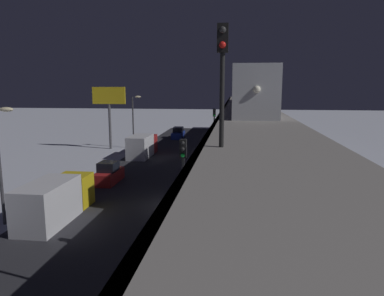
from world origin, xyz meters
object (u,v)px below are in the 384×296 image
(subway_train, at_px, (247,89))
(delivery_van, at_px, (56,200))
(sedan_blue, at_px, (178,134))
(commercial_billboard, at_px, (109,102))
(rail_signal, at_px, (222,64))
(sedan_red, at_px, (109,174))
(box_truck, at_px, (142,146))
(traffic_light_near, at_px, (183,184))
(traffic_light_mid, at_px, (214,128))

(subway_train, bearing_deg, delivery_van, 53.89)
(sedan_blue, relative_size, commercial_billboard, 0.53)
(subway_train, xyz_separation_m, sedan_blue, (11.18, -21.52, -7.85))
(rail_signal, bearing_deg, sedan_red, -59.95)
(rail_signal, height_order, box_truck, rail_signal)
(subway_train, relative_size, traffic_light_near, 5.76)
(sedan_blue, bearing_deg, subway_train, 117.44)
(sedan_red, xyz_separation_m, traffic_light_near, (-9.30, 14.77, 3.40))
(rail_signal, bearing_deg, traffic_light_near, -67.22)
(commercial_billboard, bearing_deg, sedan_red, 109.11)
(delivery_van, height_order, commercial_billboard, commercial_billboard)
(sedan_blue, bearing_deg, delivery_van, 87.11)
(traffic_light_near, height_order, traffic_light_mid, same)
(box_truck, bearing_deg, traffic_light_mid, 162.15)
(box_truck, distance_m, commercial_billboard, 9.50)
(commercial_billboard, bearing_deg, traffic_light_near, 115.37)
(rail_signal, height_order, traffic_light_near, rail_signal)
(sedan_blue, height_order, delivery_van, delivery_van)
(traffic_light_near, xyz_separation_m, traffic_light_mid, (0.00, -24.82, 0.00))
(subway_train, bearing_deg, rail_signal, 86.59)
(rail_signal, bearing_deg, traffic_light_mid, -86.12)
(traffic_light_near, bearing_deg, commercial_billboard, -64.63)
(subway_train, distance_m, sedan_blue, 25.49)
(rail_signal, distance_m, sedan_red, 24.23)
(rail_signal, distance_m, traffic_light_mid, 30.15)
(sedan_red, bearing_deg, box_truck, -89.13)
(box_truck, xyz_separation_m, commercial_billboard, (6.03, -4.88, 5.48))
(delivery_van, bearing_deg, box_truck, -90.00)
(box_truck, bearing_deg, rail_signal, 109.41)
(rail_signal, height_order, sedan_blue, rail_signal)
(subway_train, height_order, traffic_light_mid, subway_train)
(box_truck, distance_m, traffic_light_mid, 10.38)
(traffic_light_mid, bearing_deg, box_truck, -17.85)
(rail_signal, height_order, delivery_van, rail_signal)
(box_truck, relative_size, traffic_light_mid, 1.16)
(traffic_light_mid, xyz_separation_m, commercial_billboard, (15.53, -7.94, 2.63))
(subway_train, bearing_deg, commercial_billboard, -26.32)
(sedan_blue, distance_m, traffic_light_mid, 21.59)
(sedan_blue, bearing_deg, traffic_light_mid, 110.59)
(sedan_red, bearing_deg, delivery_van, 88.80)
(sedan_red, bearing_deg, traffic_light_near, 122.20)
(delivery_van, height_order, traffic_light_mid, traffic_light_mid)
(traffic_light_mid, bearing_deg, traffic_light_near, 90.00)
(subway_train, height_order, sedan_red, subway_train)
(sedan_red, distance_m, commercial_billboard, 19.97)
(box_truck, bearing_deg, subway_train, 160.67)
(rail_signal, relative_size, sedan_red, 0.98)
(subway_train, xyz_separation_m, rail_signal, (1.67, 28.03, 0.95))
(delivery_van, bearing_deg, traffic_light_mid, -115.82)
(traffic_light_near, bearing_deg, traffic_light_mid, -90.00)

